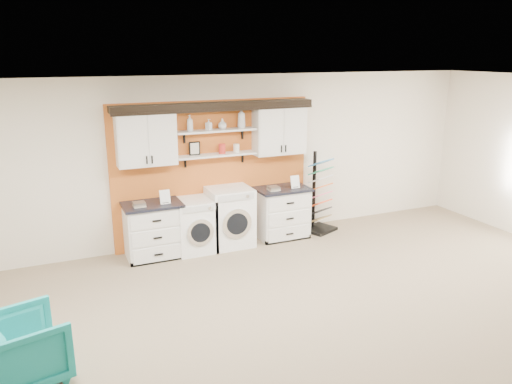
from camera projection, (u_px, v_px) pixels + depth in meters
name	position (u px, v px, depth m)	size (l,w,h in m)	color
floor	(339.00, 366.00, 5.19)	(10.00, 10.00, 0.00)	#88795B
ceiling	(353.00, 92.00, 4.43)	(10.00, 10.00, 0.00)	white
wall_back	(213.00, 160.00, 8.34)	(10.00, 10.00, 0.00)	#F0E4CF
accent_panel	(214.00, 172.00, 8.36)	(3.40, 0.07, 2.40)	#C45F21
upper_cabinet_left	(146.00, 138.00, 7.60)	(0.90, 0.35, 0.84)	white
upper_cabinet_right	(279.00, 129.00, 8.46)	(0.90, 0.35, 0.84)	white
shelf_lower	(216.00, 155.00, 8.13)	(1.32, 0.28, 0.03)	white
shelf_upper	(216.00, 130.00, 8.02)	(1.32, 0.28, 0.03)	white
crown_molding	(215.00, 105.00, 7.93)	(3.30, 0.41, 0.13)	black
picture_frame	(195.00, 148.00, 8.00)	(0.18, 0.02, 0.22)	black
canister_red	(222.00, 149.00, 8.14)	(0.11, 0.11, 0.16)	red
canister_cream	(236.00, 148.00, 8.24)	(0.10, 0.10, 0.14)	silver
base_cabinet_left	(153.00, 230.00, 7.85)	(0.90, 0.66, 0.89)	white
base_cabinet_right	(282.00, 212.00, 8.71)	(0.91, 0.66, 0.89)	white
washer	(194.00, 225.00, 8.10)	(0.62, 0.71, 0.87)	white
dryer	(230.00, 217.00, 8.32)	(0.71, 0.71, 0.99)	white
sample_rack	(319.00, 205.00, 9.00)	(0.66, 0.61, 1.45)	black
armchair	(24.00, 349.00, 4.87)	(0.74, 0.77, 0.70)	teal
soap_bottle_a	(190.00, 123.00, 7.82)	(0.10, 0.10, 0.26)	silver
soap_bottle_b	(209.00, 125.00, 7.95)	(0.08, 0.08, 0.18)	silver
soap_bottle_c	(222.00, 124.00, 8.04)	(0.13, 0.13, 0.17)	silver
soap_bottle_d	(241.00, 118.00, 8.14)	(0.13, 0.13, 0.33)	silver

